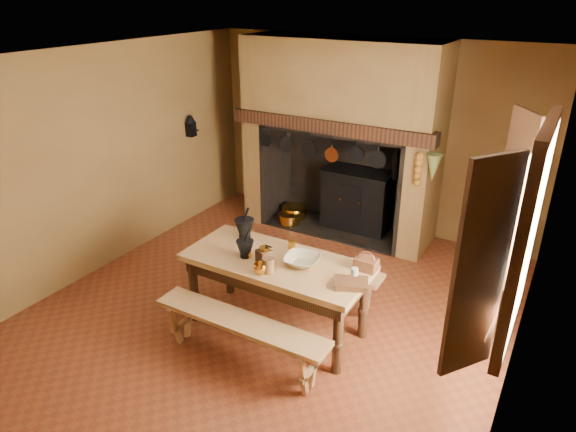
# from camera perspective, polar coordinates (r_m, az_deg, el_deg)

# --- Properties ---
(floor) EXTENTS (5.50, 5.50, 0.00)m
(floor) POSITION_cam_1_polar(r_m,az_deg,el_deg) (6.06, -1.34, -10.10)
(floor) COLOR brown
(floor) RESTS_ON ground
(ceiling) EXTENTS (5.50, 5.50, 0.00)m
(ceiling) POSITION_cam_1_polar(r_m,az_deg,el_deg) (5.04, -1.65, 17.20)
(ceiling) COLOR silver
(ceiling) RESTS_ON back_wall
(back_wall) EXTENTS (5.00, 0.02, 2.80)m
(back_wall) POSITION_cam_1_polar(r_m,az_deg,el_deg) (7.75, 9.29, 8.84)
(back_wall) COLOR olive
(back_wall) RESTS_ON floor
(wall_left) EXTENTS (0.02, 5.50, 2.80)m
(wall_left) POSITION_cam_1_polar(r_m,az_deg,el_deg) (6.96, -19.44, 5.99)
(wall_left) COLOR olive
(wall_left) RESTS_ON floor
(wall_right) EXTENTS (0.02, 5.50, 2.80)m
(wall_right) POSITION_cam_1_polar(r_m,az_deg,el_deg) (4.72, 25.50, -3.63)
(wall_right) COLOR olive
(wall_right) RESTS_ON floor
(wall_front) EXTENTS (5.00, 0.02, 2.80)m
(wall_front) POSITION_cam_1_polar(r_m,az_deg,el_deg) (3.64, -25.21, -12.11)
(wall_front) COLOR olive
(wall_front) RESTS_ON floor
(chimney_breast) EXTENTS (2.95, 0.96, 2.80)m
(chimney_breast) POSITION_cam_1_polar(r_m,az_deg,el_deg) (7.37, 6.01, 11.52)
(chimney_breast) COLOR olive
(chimney_breast) RESTS_ON floor
(iron_range) EXTENTS (1.12, 0.55, 1.60)m
(iron_range) POSITION_cam_1_polar(r_m,az_deg,el_deg) (7.79, 7.74, 1.89)
(iron_range) COLOR black
(iron_range) RESTS_ON floor
(hearth_pans) EXTENTS (0.51, 0.62, 0.20)m
(hearth_pans) POSITION_cam_1_polar(r_m,az_deg,el_deg) (8.16, 0.43, 0.19)
(hearth_pans) COLOR gold
(hearth_pans) RESTS_ON floor
(hanging_pans) EXTENTS (1.92, 0.29, 0.27)m
(hanging_pans) POSITION_cam_1_polar(r_m,az_deg,el_deg) (7.06, 3.87, 7.24)
(hanging_pans) COLOR black
(hanging_pans) RESTS_ON chimney_breast
(onion_string) EXTENTS (0.12, 0.10, 0.46)m
(onion_string) POSITION_cam_1_polar(r_m,az_deg,el_deg) (6.60, 14.28, 5.05)
(onion_string) COLOR #B16620
(onion_string) RESTS_ON chimney_breast
(herb_bunch) EXTENTS (0.20, 0.20, 0.35)m
(herb_bunch) POSITION_cam_1_polar(r_m,az_deg,el_deg) (6.55, 15.83, 5.17)
(herb_bunch) COLOR #5C6730
(herb_bunch) RESTS_ON chimney_breast
(window) EXTENTS (0.39, 1.75, 1.76)m
(window) POSITION_cam_1_polar(r_m,az_deg,el_deg) (4.23, 23.61, -1.85)
(window) COLOR white
(window) RESTS_ON wall_right
(wall_coffee_mill) EXTENTS (0.23, 0.16, 0.31)m
(wall_coffee_mill) POSITION_cam_1_polar(r_m,az_deg,el_deg) (7.92, -10.77, 9.93)
(wall_coffee_mill) COLOR black
(wall_coffee_mill) RESTS_ON wall_left
(work_table) EXTENTS (1.94, 0.86, 0.84)m
(work_table) POSITION_cam_1_polar(r_m,az_deg,el_deg) (5.36, -1.28, -6.13)
(work_table) COLOR tan
(work_table) RESTS_ON floor
(bench_front) EXTENTS (1.84, 0.32, 0.52)m
(bench_front) POSITION_cam_1_polar(r_m,az_deg,el_deg) (5.07, -5.32, -12.61)
(bench_front) COLOR tan
(bench_front) RESTS_ON floor
(bench_back) EXTENTS (1.81, 0.32, 0.51)m
(bench_back) POSITION_cam_1_polar(r_m,az_deg,el_deg) (6.04, 2.15, -5.94)
(bench_back) COLOR tan
(bench_back) RESTS_ON floor
(mortar_large) EXTENTS (0.22, 0.22, 0.37)m
(mortar_large) POSITION_cam_1_polar(r_m,az_deg,el_deg) (5.71, -4.86, -1.28)
(mortar_large) COLOR black
(mortar_large) RESTS_ON work_table
(mortar_small) EXTENTS (0.19, 0.19, 0.32)m
(mortar_small) POSITION_cam_1_polar(r_m,az_deg,el_deg) (5.32, -4.79, -3.55)
(mortar_small) COLOR black
(mortar_small) RESTS_ON work_table
(coffee_grinder) EXTENTS (0.20, 0.18, 0.21)m
(coffee_grinder) POSITION_cam_1_polar(r_m,az_deg,el_deg) (5.23, -2.65, -4.33)
(coffee_grinder) COLOR #372011
(coffee_grinder) RESTS_ON work_table
(brass_mug_a) EXTENTS (0.09, 0.09, 0.08)m
(brass_mug_a) POSITION_cam_1_polar(r_m,az_deg,el_deg) (5.34, -4.45, -4.17)
(brass_mug_a) COLOR gold
(brass_mug_a) RESTS_ON work_table
(brass_mug_b) EXTENTS (0.10, 0.10, 0.09)m
(brass_mug_b) POSITION_cam_1_polar(r_m,az_deg,el_deg) (5.50, 0.40, -3.18)
(brass_mug_b) COLOR gold
(brass_mug_b) RESTS_ON work_table
(mixing_bowl) EXTENTS (0.41, 0.41, 0.09)m
(mixing_bowl) POSITION_cam_1_polar(r_m,az_deg,el_deg) (5.19, 1.58, -4.95)
(mixing_bowl) COLOR #C4BA96
(mixing_bowl) RESTS_ON work_table
(stoneware_crock) EXTENTS (0.13, 0.13, 0.15)m
(stoneware_crock) POSITION_cam_1_polar(r_m,az_deg,el_deg) (5.05, -2.21, -5.46)
(stoneware_crock) COLOR brown
(stoneware_crock) RESTS_ON work_table
(glass_jar) EXTENTS (0.09, 0.09, 0.12)m
(glass_jar) POSITION_cam_1_polar(r_m,az_deg,el_deg) (4.97, 7.40, -6.40)
(glass_jar) COLOR beige
(glass_jar) RESTS_ON work_table
(wicker_basket) EXTENTS (0.22, 0.16, 0.21)m
(wicker_basket) POSITION_cam_1_polar(r_m,az_deg,el_deg) (5.15, 8.67, -5.24)
(wicker_basket) COLOR #4F2717
(wicker_basket) RESTS_ON work_table
(wooden_tray) EXTENTS (0.37, 0.33, 0.05)m
(wooden_tray) POSITION_cam_1_polar(r_m,az_deg,el_deg) (4.88, 7.07, -7.45)
(wooden_tray) COLOR #372011
(wooden_tray) RESTS_ON work_table
(brass_cup) EXTENTS (0.14, 0.14, 0.11)m
(brass_cup) POSITION_cam_1_polar(r_m,az_deg,el_deg) (5.04, -3.10, -5.85)
(brass_cup) COLOR gold
(brass_cup) RESTS_ON work_table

